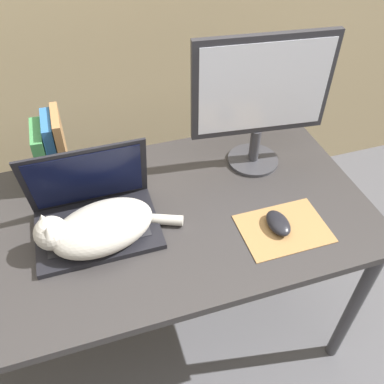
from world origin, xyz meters
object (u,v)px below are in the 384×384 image
cat (98,228)px  laptop (95,214)px  external_monitor (261,97)px  book_row (52,152)px  computer_mouse (278,223)px

cat → laptop: bearing=91.0°
laptop → cat: size_ratio=0.85×
laptop → external_monitor: external_monitor is taller
laptop → book_row: (-0.09, 0.25, 0.06)m
laptop → cat: bearing=-89.0°
cat → computer_mouse: size_ratio=4.08×
laptop → computer_mouse: laptop is taller
cat → external_monitor: size_ratio=0.92×
laptop → book_row: size_ratio=1.45×
computer_mouse → book_row: book_row is taller
cat → book_row: 0.34m
computer_mouse → book_row: 0.75m
laptop → external_monitor: (0.57, 0.14, 0.21)m
laptop → cat: 0.07m
external_monitor → book_row: 0.69m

